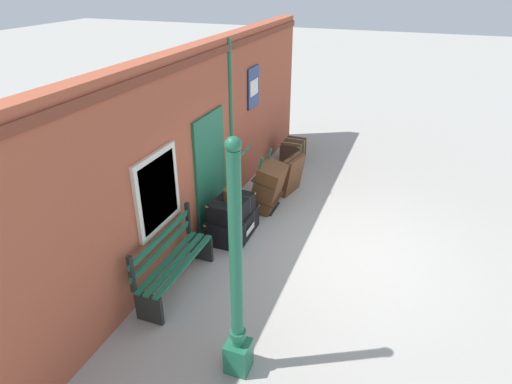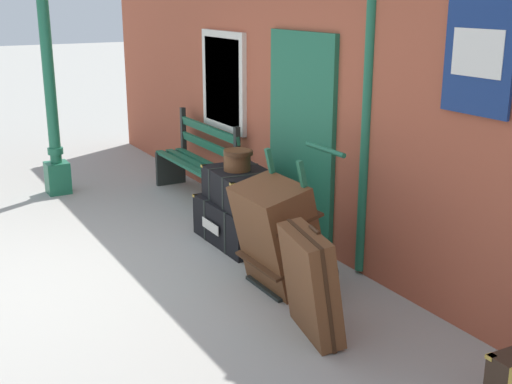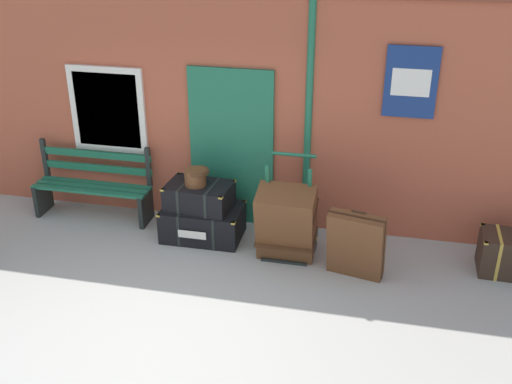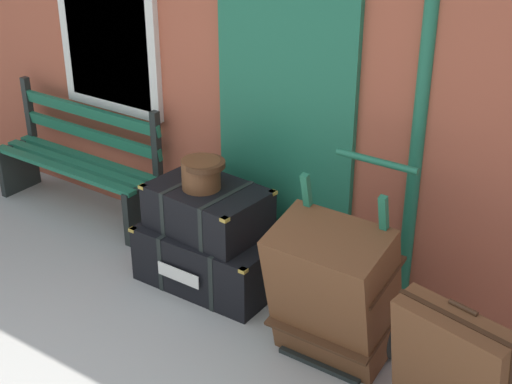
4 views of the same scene
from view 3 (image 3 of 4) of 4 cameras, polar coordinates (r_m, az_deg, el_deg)
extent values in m
plane|color=#A3A099|center=(6.42, -8.98, -12.55)|extent=(60.00, 60.00, 0.00)
cube|color=#AD5138|center=(7.88, -3.06, 8.39)|extent=(10.40, 0.30, 3.20)
cube|color=#1E6647|center=(7.87, -2.31, 4.13)|extent=(1.10, 0.05, 2.10)
cube|color=#123D2A|center=(7.86, -2.34, 4.10)|extent=(0.06, 0.02, 2.10)
cube|color=silver|center=(8.30, -13.73, 7.50)|extent=(1.04, 0.06, 1.16)
cube|color=silver|center=(8.28, -13.78, 7.47)|extent=(0.88, 0.02, 1.00)
cylinder|color=#1E6647|center=(7.52, 4.96, 7.47)|extent=(0.09, 0.09, 3.14)
cube|color=navy|center=(7.32, 14.34, 9.94)|extent=(0.60, 0.02, 0.84)
cube|color=white|center=(7.31, 14.34, 9.91)|extent=(0.44, 0.01, 0.32)
cube|color=#1E6647|center=(8.37, -15.59, 0.03)|extent=(1.60, 0.09, 0.04)
cube|color=#1E6647|center=(8.48, -15.17, 0.44)|extent=(1.60, 0.09, 0.04)
cube|color=#1E6647|center=(8.59, -14.76, 0.83)|extent=(1.60, 0.09, 0.04)
cube|color=#1E6647|center=(8.56, -14.74, 2.21)|extent=(1.60, 0.05, 0.10)
cube|color=#1E6647|center=(8.48, -14.89, 3.44)|extent=(1.60, 0.05, 0.10)
cube|color=black|center=(8.93, -19.36, -0.43)|extent=(0.06, 0.40, 0.45)
cube|color=black|center=(8.89, -19.19, 3.05)|extent=(0.06, 0.06, 0.56)
cube|color=black|center=(8.27, -10.29, -1.45)|extent=(0.06, 0.40, 0.45)
cube|color=black|center=(8.22, -10.05, 2.30)|extent=(0.06, 0.06, 0.56)
cube|color=black|center=(7.84, -5.01, -2.82)|extent=(1.01, 0.65, 0.42)
cube|color=black|center=(7.90, -6.57, -2.65)|extent=(0.04, 0.65, 0.43)
cube|color=black|center=(7.78, -3.42, -2.99)|extent=(0.04, 0.65, 0.43)
cube|color=#B79338|center=(7.64, -9.16, -2.19)|extent=(0.05, 0.05, 0.02)
cube|color=#B79338|center=(7.38, -2.15, -2.94)|extent=(0.05, 0.05, 0.02)
cube|color=#B79338|center=(8.14, -7.70, -0.26)|extent=(0.05, 0.05, 0.02)
cube|color=#B79338|center=(7.89, -1.10, -0.89)|extent=(0.05, 0.05, 0.02)
cube|color=silver|center=(7.56, -6.03, -4.02)|extent=(0.36, 0.01, 0.10)
cube|color=black|center=(7.68, -5.35, -0.38)|extent=(0.84, 0.60, 0.32)
cube|color=black|center=(7.74, -6.59, -0.21)|extent=(0.08, 0.55, 0.33)
cube|color=black|center=(7.62, -4.09, -0.55)|extent=(0.08, 0.55, 0.33)
cube|color=#B79338|center=(7.55, -8.77, 0.20)|extent=(0.05, 0.05, 0.02)
cube|color=#B79338|center=(7.28, -3.34, -0.54)|extent=(0.05, 0.05, 0.02)
cube|color=#B79338|center=(7.96, -7.27, 1.69)|extent=(0.05, 0.05, 0.02)
cube|color=#B79338|center=(7.70, -2.08, 1.04)|extent=(0.05, 0.05, 0.02)
cylinder|color=brown|center=(7.56, -5.72, 1.38)|extent=(0.27, 0.27, 0.21)
cylinder|color=#432715|center=(7.52, -5.51, 1.95)|extent=(0.29, 0.29, 0.04)
cube|color=black|center=(7.46, 2.76, -6.08)|extent=(0.56, 0.28, 0.03)
cube|color=#1E6647|center=(7.39, 1.22, -1.29)|extent=(0.04, 0.32, 1.18)
cube|color=#1E6647|center=(7.32, 5.06, -1.67)|extent=(0.04, 0.32, 1.18)
cylinder|color=#1E6647|center=(7.36, 3.60, 3.51)|extent=(0.54, 0.04, 0.04)
cylinder|color=black|center=(7.66, 0.76, -3.89)|extent=(0.04, 0.32, 0.32)
cylinder|color=#B79338|center=(7.66, 0.76, -3.89)|extent=(0.07, 0.06, 0.06)
cylinder|color=black|center=(7.57, 5.52, -4.39)|extent=(0.04, 0.32, 0.32)
cylinder|color=#B79338|center=(7.57, 5.52, -4.39)|extent=(0.07, 0.06, 0.06)
cube|color=brown|center=(7.25, 2.87, -2.88)|extent=(0.68, 0.63, 0.96)
cube|color=#432715|center=(7.34, 2.83, -4.20)|extent=(0.70, 0.45, 0.13)
cube|color=#432715|center=(7.16, 2.90, -1.53)|extent=(0.70, 0.45, 0.13)
cube|color=brown|center=(7.01, 9.35, -4.93)|extent=(0.69, 0.44, 0.82)
cylinder|color=#3A2112|center=(6.83, 9.61, -1.86)|extent=(0.16, 0.06, 0.03)
cube|color=#351E10|center=(7.01, 9.35, -4.93)|extent=(0.67, 0.29, 0.81)
cube|color=#332319|center=(7.67, 22.73, -5.39)|extent=(0.69, 0.49, 0.48)
cube|color=#B79338|center=(7.64, 21.60, -5.29)|extent=(0.05, 0.49, 0.49)
cube|color=#B79338|center=(7.31, 20.78, -4.51)|extent=(0.05, 0.05, 0.02)
cube|color=#B79338|center=(7.70, 20.48, -2.90)|extent=(0.05, 0.05, 0.02)
camera|label=1|loc=(9.09, -56.13, 17.14)|focal=30.82mm
camera|label=2|loc=(5.19, 53.64, -2.34)|focal=46.75mm
camera|label=4|loc=(3.21, 24.80, 5.66)|focal=51.84mm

